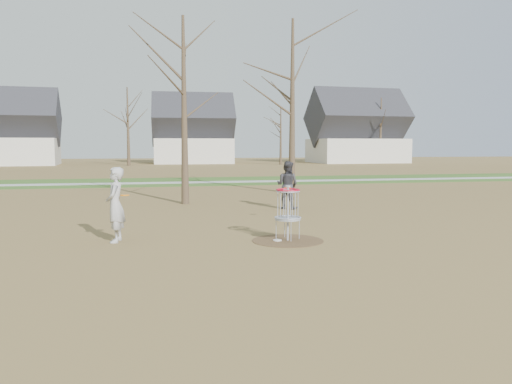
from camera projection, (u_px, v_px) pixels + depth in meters
ground at (288, 241)px, 12.49m from camera, size 160.00×160.00×0.00m
green_band at (204, 181)px, 32.96m from camera, size 160.00×8.00×0.01m
footpath at (205, 182)px, 31.99m from camera, size 160.00×1.50×0.01m
dirt_circle at (288, 241)px, 12.49m from camera, size 1.80×1.80×0.01m
player_standing at (115, 205)px, 12.26m from camera, size 0.51×0.72×1.85m
player_throwing at (287, 185)px, 18.69m from camera, size 1.10×1.08×1.79m
disc_grounded at (277, 240)px, 12.46m from camera, size 0.22×0.22×0.02m
discs_in_play at (220, 191)px, 13.95m from camera, size 5.02×2.72×0.17m
disc_golf_basket at (288, 205)px, 12.41m from camera, size 0.64×0.64×1.35m
bare_trees at (206, 114)px, 47.24m from camera, size 52.62×44.98×9.00m
houses_row at (212, 136)px, 64.27m from camera, size 56.51×10.01×7.26m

